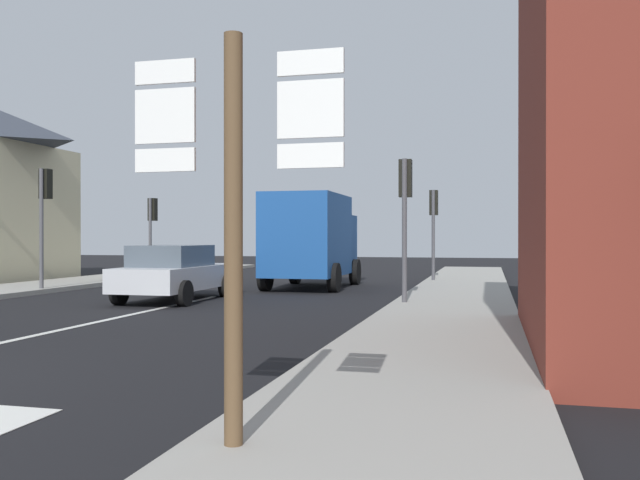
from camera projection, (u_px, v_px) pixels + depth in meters
ground_plane at (183, 304)px, 16.98m from camera, size 80.00×80.00×0.00m
sidewalk_right at (446, 318)px, 13.41m from camera, size 2.84×44.00×0.14m
lane_centre_stripe at (92, 323)px, 13.10m from camera, size 0.16×12.00×0.01m
sedan_far at (175, 272)px, 17.73m from camera, size 1.99×4.21×1.47m
delivery_truck at (311, 238)px, 22.11m from camera, size 2.51×5.02×3.05m
route_sign_post at (234, 207)px, 5.01m from camera, size 1.66×0.14×3.20m
traffic_light_far_right at (434, 214)px, 24.27m from camera, size 0.30×0.49×3.38m
traffic_light_near_left at (44, 201)px, 20.33m from camera, size 0.30×0.49×3.75m
traffic_light_far_left at (152, 219)px, 26.81m from camera, size 0.30×0.49×3.24m
traffic_light_near_right at (405, 198)px, 16.08m from camera, size 0.30×0.49×3.55m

